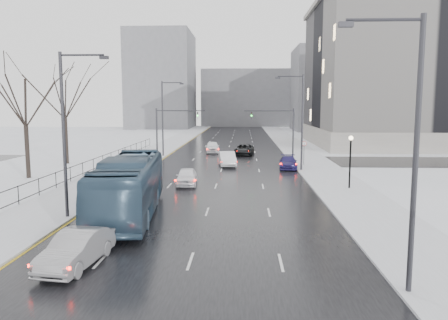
# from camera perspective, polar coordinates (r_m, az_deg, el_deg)

# --- Properties ---
(road) EXTENTS (16.00, 150.00, 0.04)m
(road) POSITION_cam_1_polar(r_m,az_deg,el_deg) (65.94, 0.52, 1.22)
(road) COLOR black
(road) RESTS_ON ground
(cross_road) EXTENTS (130.00, 10.00, 0.04)m
(cross_road) POSITION_cam_1_polar(r_m,az_deg,el_deg) (54.03, 0.07, -0.11)
(cross_road) COLOR black
(cross_road) RESTS_ON ground
(sidewalk_left) EXTENTS (5.00, 150.00, 0.16)m
(sidewalk_left) POSITION_cam_1_polar(r_m,az_deg,el_deg) (67.13, -8.47, 1.30)
(sidewalk_left) COLOR silver
(sidewalk_left) RESTS_ON ground
(sidewalk_right) EXTENTS (5.00, 150.00, 0.16)m
(sidewalk_right) POSITION_cam_1_polar(r_m,az_deg,el_deg) (66.40, 9.62, 1.21)
(sidewalk_right) COLOR silver
(sidewalk_right) RESTS_ON ground
(park_strip) EXTENTS (14.00, 150.00, 0.12)m
(park_strip) POSITION_cam_1_polar(r_m,az_deg,el_deg) (69.58, -16.18, 1.28)
(park_strip) COLOR white
(park_strip) RESTS_ON ground
(tree_park_d) EXTENTS (8.75, 8.75, 12.50)m
(tree_park_d) POSITION_cam_1_polar(r_m,az_deg,el_deg) (44.90, -24.13, -2.28)
(tree_park_d) COLOR black
(tree_park_d) RESTS_ON ground
(tree_park_e) EXTENTS (9.45, 9.45, 13.50)m
(tree_park_e) POSITION_cam_1_polar(r_m,az_deg,el_deg) (54.07, -19.78, -0.56)
(tree_park_e) COLOR black
(tree_park_e) RESTS_ON ground
(iron_fence) EXTENTS (0.06, 70.00, 1.30)m
(iron_fence) POSITION_cam_1_polar(r_m,az_deg,el_deg) (39.17, -20.52, -2.07)
(iron_fence) COLOR black
(iron_fence) RESTS_ON sidewalk_left
(streetlight_r_near) EXTENTS (2.95, 0.25, 10.00)m
(streetlight_r_near) POSITION_cam_1_polar(r_m,az_deg,el_deg) (16.65, 23.11, 2.14)
(streetlight_r_near) COLOR #2D2D33
(streetlight_r_near) RESTS_ON ground
(streetlight_r_mid) EXTENTS (2.95, 0.25, 10.00)m
(streetlight_r_mid) POSITION_cam_1_polar(r_m,az_deg,el_deg) (45.93, 9.91, 5.49)
(streetlight_r_mid) COLOR #2D2D33
(streetlight_r_mid) RESTS_ON ground
(streetlight_l_near) EXTENTS (2.95, 0.25, 10.00)m
(streetlight_l_near) POSITION_cam_1_polar(r_m,az_deg,el_deg) (27.64, -19.80, 4.09)
(streetlight_l_near) COLOR #2D2D33
(streetlight_l_near) RESTS_ON ground
(streetlight_l_far) EXTENTS (2.95, 0.25, 10.00)m
(streetlight_l_far) POSITION_cam_1_polar(r_m,az_deg,el_deg) (58.50, -7.82, 5.89)
(streetlight_l_far) COLOR #2D2D33
(streetlight_l_far) RESTS_ON ground
(lamppost_r_mid) EXTENTS (0.36, 0.36, 4.28)m
(lamppost_r_mid) POSITION_cam_1_polar(r_m,az_deg,el_deg) (36.80, 16.18, 0.73)
(lamppost_r_mid) COLOR black
(lamppost_r_mid) RESTS_ON sidewalk_right
(mast_signal_right) EXTENTS (6.10, 0.33, 6.50)m
(mast_signal_right) POSITION_cam_1_polar(r_m,az_deg,el_deg) (53.85, 7.90, 4.16)
(mast_signal_right) COLOR #2D2D33
(mast_signal_right) RESTS_ON ground
(mast_signal_left) EXTENTS (6.10, 0.33, 6.50)m
(mast_signal_left) POSITION_cam_1_polar(r_m,az_deg,el_deg) (54.47, -7.67, 4.20)
(mast_signal_left) COLOR #2D2D33
(mast_signal_left) RESTS_ON ground
(no_uturn_sign) EXTENTS (0.60, 0.06, 2.70)m
(no_uturn_sign) POSITION_cam_1_polar(r_m,az_deg,el_deg) (50.23, 10.42, 1.83)
(no_uturn_sign) COLOR #2D2D33
(no_uturn_sign) RESTS_ON sidewalk_right
(civic_building) EXTENTS (41.00, 31.00, 24.80)m
(civic_building) POSITION_cam_1_polar(r_m,az_deg,el_deg) (84.25, 25.74, 9.44)
(civic_building) COLOR gray
(civic_building) RESTS_ON ground
(bldg_far_right) EXTENTS (24.00, 20.00, 22.00)m
(bldg_far_right) POSITION_cam_1_polar(r_m,az_deg,el_deg) (123.31, 14.75, 8.89)
(bldg_far_right) COLOR slate
(bldg_far_right) RESTS_ON ground
(bldg_far_left) EXTENTS (18.00, 22.00, 28.00)m
(bldg_far_left) POSITION_cam_1_polar(r_m,az_deg,el_deg) (132.97, -8.12, 10.21)
(bldg_far_left) COLOR slate
(bldg_far_left) RESTS_ON ground
(bldg_far_center) EXTENTS (30.00, 18.00, 18.00)m
(bldg_far_center) POSITION_cam_1_polar(r_m,az_deg,el_deg) (145.56, 3.25, 8.04)
(bldg_far_center) COLOR slate
(bldg_far_center) RESTS_ON ground
(sedan_left_near) EXTENTS (2.13, 4.75, 1.51)m
(sedan_left_near) POSITION_cam_1_polar(r_m,az_deg,el_deg) (20.08, -18.70, -10.94)
(sedan_left_near) COLOR gray
(sedan_left_near) RESTS_ON road
(bus) EXTENTS (4.51, 13.48, 3.68)m
(bus) POSITION_cam_1_polar(r_m,az_deg,el_deg) (27.97, -12.26, -3.32)
(bus) COLOR #354F67
(bus) RESTS_ON road
(sedan_center_near) EXTENTS (2.01, 4.39, 1.46)m
(sedan_center_near) POSITION_cam_1_polar(r_m,az_deg,el_deg) (37.82, -4.89, -2.16)
(sedan_center_near) COLOR white
(sedan_center_near) RESTS_ON road
(sedan_right_near) EXTENTS (2.34, 5.10, 1.62)m
(sedan_right_near) POSITION_cam_1_polar(r_m,az_deg,el_deg) (49.34, 0.42, 0.16)
(sedan_right_near) COLOR white
(sedan_right_near) RESTS_ON road
(sedan_right_cross) EXTENTS (2.93, 5.51, 1.47)m
(sedan_right_cross) POSITION_cam_1_polar(r_m,az_deg,el_deg) (60.30, 2.67, 1.37)
(sedan_right_cross) COLOR black
(sedan_right_cross) RESTS_ON road
(sedan_right_far) EXTENTS (2.24, 4.75, 1.34)m
(sedan_right_far) POSITION_cam_1_polar(r_m,az_deg,el_deg) (47.89, 8.38, -0.30)
(sedan_right_far) COLOR navy
(sedan_right_far) RESTS_ON road
(sedan_center_far) EXTENTS (2.36, 5.01, 1.66)m
(sedan_center_far) POSITION_cam_1_polar(r_m,az_deg,el_deg) (63.01, -1.52, 1.72)
(sedan_center_far) COLOR white
(sedan_center_far) RESTS_ON road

